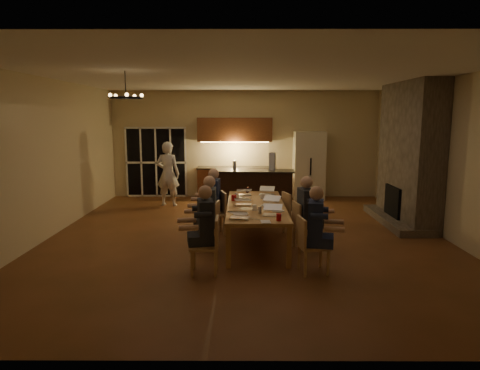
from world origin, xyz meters
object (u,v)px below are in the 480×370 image
Objects in this scene: chair_right_far at (295,214)px; redcup_near at (279,217)px; standing_person at (168,174)px; plate_far at (273,197)px; plate_near at (278,211)px; person_right_near at (315,230)px; chair_left_near at (204,246)px; laptop_f at (267,190)px; person_right_mid at (306,214)px; laptop_d at (271,200)px; person_left_mid at (210,213)px; bar_blender at (272,161)px; chair_right_mid at (307,226)px; bar_bottle at (235,165)px; chair_left_far at (214,214)px; can_silver at (260,210)px; dining_table at (256,223)px; laptop_e at (244,190)px; chandelier at (126,98)px; bar_island at (254,191)px; redcup_mid at (234,198)px; laptop_b at (272,209)px; can_right at (277,199)px; mug_back at (237,195)px; can_cola at (248,190)px; chair_left_mid at (206,226)px; laptop_a at (240,212)px; laptop_c at (243,199)px; person_left_far at (214,201)px; mug_front at (254,208)px; mug_mid at (262,196)px; plate_left at (240,214)px.

chair_right_far is 7.42× the size of redcup_near.
standing_person is 3.81m from plate_far.
person_right_near is at bearing -65.37° from plate_near.
chair_left_near is 2.78× the size of laptop_f.
person_right_mid reaches higher than laptop_d.
person_left_mid is at bearing -117.42° from laptop_f.
bar_blender reaches higher than chair_left_near.
bar_bottle is at bearing 12.04° from chair_right_mid.
can_silver is at bearing 19.03° from chair_left_far.
can_silver is (0.04, -0.76, 0.44)m from dining_table.
chandelier is at bearing 35.98° from laptop_e.
bar_island is 2.42m from redcup_mid.
person_right_mid is at bearing 40.07° from laptop_b.
can_right is at bearing 91.71° from laptop_b.
chair_left_near reaches higher than redcup_near.
mug_back is at bearing 35.80° from chandelier.
chair_right_mid reaches higher than can_cola.
bar_bottle is (-0.46, 2.82, 0.83)m from dining_table.
chair_left_mid is at bearing -115.39° from mug_back.
laptop_f is 1.96m from bar_bottle.
laptop_b is 2.67× the size of redcup_mid.
person_right_mid is 11.50× the size of can_right.
laptop_e is (0.62, 0.48, 0.42)m from chair_left_far.
laptop_c is at bearing -82.97° from laptop_a.
person_left_far is 2.63m from bar_blender.
person_right_near is at bearing 41.74° from person_left_far.
mug_front and mug_mid have the same top height.
person_right_mid is at bearing 158.47° from laptop_c.
can_cola is at bearing 109.93° from laptop_b.
laptop_c is 1.26× the size of plate_left.
can_silver is at bearing 94.88° from person_right_mid.
dining_table is 1.09m from person_left_far.
laptop_f is at bearing 108.40° from laptop_d.
bar_island is 4.55× the size of bar_blender.
laptop_f is at bearing 73.29° from plate_left.
chair_right_far is at bearing -27.52° from plate_far.
laptop_b is 3.72m from bar_blender.
mug_front is at bearing -94.95° from dining_table.
person_left_mid is 2.50m from chandelier.
dining_table is 0.67m from can_right.
bar_island is at bearing 82.73° from can_cola.
bar_bottle reaches higher than plate_left.
laptop_b is at bearing -79.99° from can_cola.
chair_left_mid is 7.42× the size of redcup_near.
person_right_near is 13.80× the size of mug_front.
laptop_b is at bearing 75.26° from chair_left_mid.
laptop_d is 1.48m from can_cola.
mug_mid is 0.83× the size of can_silver.
person_right_near is at bearing -51.49° from mug_front.
can_silver is (0.27, -1.81, -0.05)m from laptop_e.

